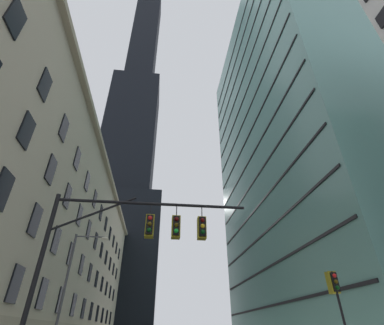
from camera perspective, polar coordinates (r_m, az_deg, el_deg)
station_building at (r=42.67m, az=-27.84°, el=-13.89°), size 12.61×74.81×23.91m
dark_skyscraper at (r=99.63m, az=-13.24°, el=-0.23°), size 25.63×25.63×179.37m
glass_office_midrise at (r=48.82m, az=20.66°, el=4.70°), size 16.71×37.38×57.45m
traffic_signal_mast at (r=13.04m, az=-10.65°, el=-14.64°), size 9.04×0.63×6.75m
traffic_light_near_right at (r=16.81m, az=27.35°, el=-21.94°), size 0.40×0.63×3.89m
street_lamppost at (r=23.08m, az=-23.45°, el=-20.88°), size 2.55×0.32×7.71m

